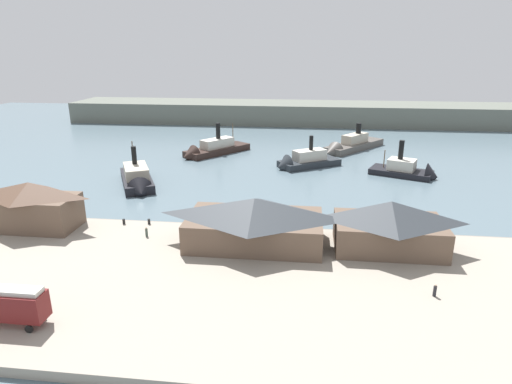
# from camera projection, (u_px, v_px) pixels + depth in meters

# --- Properties ---
(ground_plane) EXTENTS (320.00, 320.00, 0.00)m
(ground_plane) POSITION_uv_depth(u_px,v_px,m) (267.00, 224.00, 76.19)
(ground_plane) COLOR slate
(quay_promenade) EXTENTS (110.00, 36.00, 1.20)m
(quay_promenade) POSITION_uv_depth(u_px,v_px,m) (250.00, 286.00, 55.27)
(quay_promenade) COLOR #9E9384
(quay_promenade) RESTS_ON ground
(seawall_edge) EXTENTS (110.00, 0.80, 1.00)m
(seawall_edge) POSITION_uv_depth(u_px,v_px,m) (265.00, 230.00, 72.64)
(seawall_edge) COLOR gray
(seawall_edge) RESTS_ON ground
(ferry_shed_west_terminal) EXTENTS (14.45, 7.55, 7.78)m
(ferry_shed_west_terminal) POSITION_uv_depth(u_px,v_px,m) (32.00, 205.00, 70.58)
(ferry_shed_west_terminal) COLOR brown
(ferry_shed_west_terminal) RESTS_ON quay_promenade
(ferry_shed_customs_shed) EXTENTS (20.37, 11.43, 7.19)m
(ferry_shed_customs_shed) POSITION_uv_depth(u_px,v_px,m) (255.00, 221.00, 64.88)
(ferry_shed_customs_shed) COLOR brown
(ferry_shed_customs_shed) RESTS_ON quay_promenade
(ferry_shed_central_terminal) EXTENTS (15.76, 9.79, 7.35)m
(ferry_shed_central_terminal) POSITION_uv_depth(u_px,v_px,m) (389.00, 225.00, 63.18)
(ferry_shed_central_terminal) COLOR brown
(ferry_shed_central_terminal) RESTS_ON quay_promenade
(street_tram) EXTENTS (8.57, 2.57, 4.40)m
(street_tram) POSITION_uv_depth(u_px,v_px,m) (6.00, 303.00, 45.96)
(street_tram) COLOR maroon
(street_tram) RESTS_ON quay_promenade
(pedestrian_near_west_shed) EXTENTS (0.39, 0.39, 1.60)m
(pedestrian_near_west_shed) POSITION_uv_depth(u_px,v_px,m) (435.00, 291.00, 51.76)
(pedestrian_near_west_shed) COLOR #232328
(pedestrian_near_west_shed) RESTS_ON quay_promenade
(pedestrian_near_east_shed) EXTENTS (0.39, 0.39, 1.57)m
(pedestrian_near_east_shed) POSITION_uv_depth(u_px,v_px,m) (147.00, 232.00, 68.17)
(pedestrian_near_east_shed) COLOR #3D4C42
(pedestrian_near_east_shed) RESTS_ON quay_promenade
(mooring_post_east) EXTENTS (0.44, 0.44, 0.90)m
(mooring_post_east) POSITION_uv_depth(u_px,v_px,m) (124.00, 222.00, 73.05)
(mooring_post_east) COLOR black
(mooring_post_east) RESTS_ON quay_promenade
(mooring_post_center_east) EXTENTS (0.44, 0.44, 0.90)m
(mooring_post_center_east) POSITION_uv_depth(u_px,v_px,m) (149.00, 222.00, 73.06)
(mooring_post_center_east) COLOR black
(mooring_post_center_east) RESTS_ON quay_promenade
(ferry_departing_north) EXTENTS (18.48, 21.40, 10.76)m
(ferry_departing_north) POSITION_uv_depth(u_px,v_px,m) (210.00, 150.00, 125.07)
(ferry_departing_north) COLOR black
(ferry_departing_north) RESTS_ON ground
(ferry_moored_west) EXTENTS (17.78, 14.66, 10.08)m
(ferry_moored_west) POSITION_uv_depth(u_px,v_px,m) (302.00, 162.00, 112.18)
(ferry_moored_west) COLOR #23282D
(ferry_moored_west) RESTS_ON ground
(ferry_mid_harbor) EXTENTS (20.56, 23.86, 9.52)m
(ferry_mid_harbor) POSITION_uv_depth(u_px,v_px,m) (349.00, 146.00, 130.07)
(ferry_mid_harbor) COLOR #514C47
(ferry_mid_harbor) RESTS_ON ground
(ferry_approaching_west) EXTENTS (16.73, 12.00, 10.80)m
(ferry_approaching_west) POSITION_uv_depth(u_px,v_px,m) (410.00, 171.00, 104.21)
(ferry_approaching_west) COLOR black
(ferry_approaching_west) RESTS_ON ground
(ferry_moored_east) EXTENTS (13.62, 19.61, 10.69)m
(ferry_moored_east) POSITION_uv_depth(u_px,v_px,m) (137.00, 180.00, 96.12)
(ferry_moored_east) COLOR black
(ferry_moored_east) RESTS_ON ground
(far_headland) EXTENTS (180.00, 24.00, 8.00)m
(far_headland) POSITION_uv_depth(u_px,v_px,m) (292.00, 113.00, 178.61)
(far_headland) COLOR #60665B
(far_headland) RESTS_ON ground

